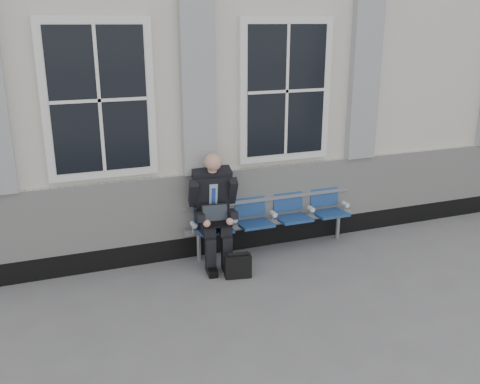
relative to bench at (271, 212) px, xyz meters
name	(u,v)px	position (x,y,z in m)	size (l,w,h in m)	color
ground	(306,289)	(-0.12, -1.32, -0.55)	(70.00, 70.00, 0.00)	slate
station_building	(214,79)	(-0.14, 2.15, 1.67)	(14.40, 4.40, 4.49)	beige
bench	(271,212)	(0.00, 0.00, 0.00)	(2.60, 0.47, 0.91)	#9EA0A3
businessman	(214,205)	(-0.92, -0.14, 0.26)	(0.66, 0.89, 1.53)	black
briefcase	(238,266)	(-0.78, -0.71, -0.39)	(0.36, 0.20, 0.35)	black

